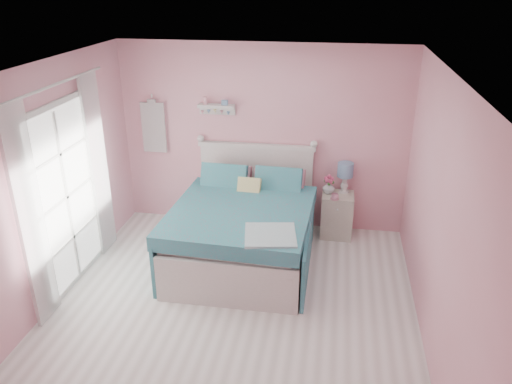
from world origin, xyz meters
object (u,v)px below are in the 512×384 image
(bed, at_px, (244,230))
(nightstand, at_px, (337,215))
(vase, at_px, (329,187))
(teacup, at_px, (335,197))
(table_lamp, at_px, (345,172))

(bed, relative_size, nightstand, 3.46)
(nightstand, height_order, vase, vase)
(vase, relative_size, teacup, 1.76)
(bed, distance_m, vase, 1.38)
(nightstand, xyz_separation_m, vase, (-0.14, 0.03, 0.40))
(nightstand, relative_size, teacup, 6.40)
(teacup, bearing_deg, table_lamp, 65.00)
(teacup, bearing_deg, bed, -148.98)
(table_lamp, distance_m, vase, 0.31)
(table_lamp, bearing_deg, nightstand, -127.02)
(vase, bearing_deg, bed, -140.10)
(bed, relative_size, table_lamp, 5.03)
(vase, distance_m, teacup, 0.21)
(bed, height_order, table_lamp, bed)
(vase, bearing_deg, nightstand, -12.09)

